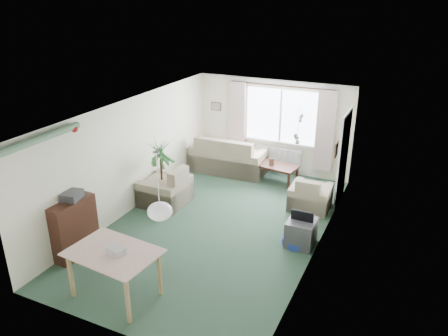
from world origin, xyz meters
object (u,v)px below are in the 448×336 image
at_px(armchair_corner, 311,192).
at_px(armchair_left, 165,185).
at_px(houseplant, 161,172).
at_px(tv_cube, 301,232).
at_px(sofa, 230,153).
at_px(dining_table, 116,274).
at_px(pet_bed, 298,241).
at_px(bookshelf, 75,228).
at_px(coffee_table, 276,174).

bearing_deg(armchair_corner, armchair_left, 19.36).
bearing_deg(houseplant, tv_cube, -6.53).
bearing_deg(sofa, dining_table, 93.88).
distance_m(armchair_left, houseplant, 0.33).
distance_m(houseplant, pet_bed, 3.30).
bearing_deg(bookshelf, tv_cube, 32.97).
relative_size(dining_table, tv_cube, 2.24).
relative_size(sofa, houseplant, 1.27).
height_order(armchair_corner, bookshelf, bookshelf).
distance_m(tv_cube, pet_bed, 0.20).
height_order(coffee_table, tv_cube, tv_cube).
relative_size(coffee_table, tv_cube, 1.85).
relative_size(armchair_left, dining_table, 0.78).
bearing_deg(sofa, houseplant, 74.77).
bearing_deg(houseplant, bookshelf, -96.84).
bearing_deg(coffee_table, houseplant, -131.94).
height_order(armchair_corner, tv_cube, armchair_corner).
relative_size(armchair_corner, tv_cube, 1.52).
bearing_deg(pet_bed, armchair_corner, 96.57).
relative_size(sofa, pet_bed, 3.20).
height_order(sofa, bookshelf, bookshelf).
relative_size(armchair_left, pet_bed, 1.62).
bearing_deg(tv_cube, dining_table, -129.28).
bearing_deg(bookshelf, coffee_table, 67.37).
bearing_deg(armchair_left, coffee_table, 138.93).
relative_size(houseplant, pet_bed, 2.52).
xyz_separation_m(armchair_corner, tv_cube, (0.22, -1.52, -0.12)).
height_order(houseplant, pet_bed, houseplant).
height_order(sofa, coffee_table, sofa).
xyz_separation_m(coffee_table, tv_cube, (1.34, -2.50, 0.02)).
bearing_deg(sofa, bookshelf, 78.20).
height_order(tv_cube, pet_bed, tv_cube).
bearing_deg(dining_table, pet_bed, 51.12).
bearing_deg(pet_bed, armchair_left, 172.89).
bearing_deg(tv_cube, bookshelf, -150.12).
bearing_deg(dining_table, bookshelf, 155.37).
xyz_separation_m(bookshelf, houseplant, (0.29, 2.39, 0.22)).
bearing_deg(bookshelf, armchair_left, 85.30).
distance_m(armchair_corner, pet_bed, 1.56).
height_order(armchair_corner, coffee_table, armchair_corner).
bearing_deg(houseplant, pet_bed, -6.65).
bearing_deg(coffee_table, tv_cube, -61.80).
distance_m(dining_table, pet_bed, 3.40).
bearing_deg(coffee_table, pet_bed, -62.71).
distance_m(sofa, pet_bed, 3.80).
height_order(sofa, tv_cube, sofa).
bearing_deg(tv_cube, armchair_left, 173.26).
relative_size(bookshelf, tv_cube, 1.92).
xyz_separation_m(armchair_left, tv_cube, (3.20, -0.39, -0.18)).
distance_m(armchair_corner, coffee_table, 1.49).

